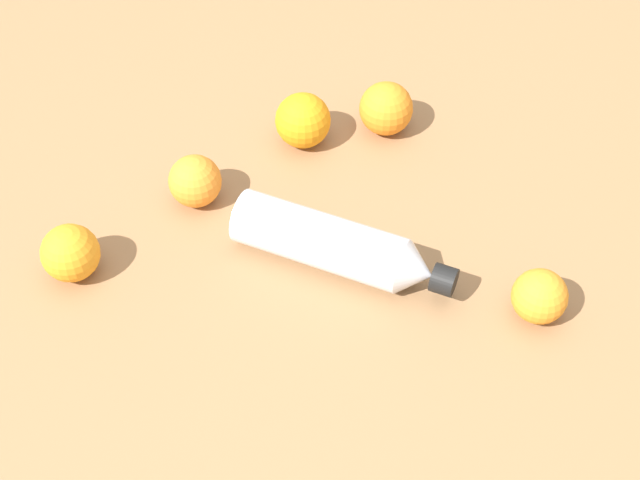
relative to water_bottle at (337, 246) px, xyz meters
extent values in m
plane|color=olive|center=(-0.02, -0.02, -0.03)|extent=(2.40, 2.40, 0.00)
cylinder|color=silver|center=(0.02, 0.01, 0.00)|extent=(0.21, 0.12, 0.06)
cone|color=silver|center=(-0.09, -0.03, 0.00)|extent=(0.05, 0.07, 0.06)
cylinder|color=black|center=(-0.12, -0.04, 0.00)|extent=(0.03, 0.04, 0.03)
sphere|color=orange|center=(0.10, -0.23, 0.00)|extent=(0.07, 0.07, 0.07)
sphere|color=orange|center=(0.23, 0.20, 0.00)|extent=(0.07, 0.07, 0.07)
sphere|color=orange|center=(0.17, -0.14, 0.00)|extent=(0.07, 0.07, 0.07)
sphere|color=orange|center=(-0.22, -0.09, 0.00)|extent=(0.06, 0.06, 0.06)
sphere|color=orange|center=(0.20, 0.03, 0.00)|extent=(0.07, 0.07, 0.07)
camera|label=1|loc=(-0.42, 0.54, 0.78)|focal=50.94mm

